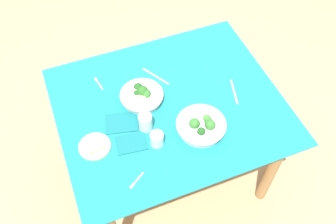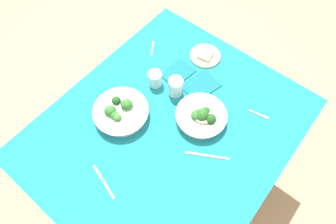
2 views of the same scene
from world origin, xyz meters
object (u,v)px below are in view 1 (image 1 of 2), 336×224
(broccoli_bowl_far, at_px, (201,126))
(water_glass_side, at_px, (145,122))
(broccoli_bowl_near, at_px, (142,95))
(bread_side_plate, at_px, (95,146))
(table_knife_left, at_px, (234,92))
(napkin_folded_lower, at_px, (122,123))
(table_knife_right, at_px, (155,76))
(fork_by_near_bowl, at_px, (98,83))
(fork_by_far_bowl, at_px, (136,181))
(water_glass_center, at_px, (157,139))
(napkin_folded_upper, at_px, (131,143))

(broccoli_bowl_far, distance_m, water_glass_side, 0.30)
(broccoli_bowl_near, relative_size, water_glass_side, 2.43)
(broccoli_bowl_near, relative_size, bread_side_plate, 1.46)
(table_knife_left, bearing_deg, napkin_folded_lower, 102.75)
(broccoli_bowl_near, relative_size, table_knife_right, 1.22)
(fork_by_near_bowl, xyz_separation_m, table_knife_right, (-0.34, 0.07, -0.00))
(broccoli_bowl_far, relative_size, broccoli_bowl_near, 1.09)
(fork_by_far_bowl, distance_m, table_knife_left, 0.79)
(table_knife_left, height_order, table_knife_right, same)
(water_glass_side, height_order, table_knife_right, water_glass_side)
(broccoli_bowl_near, bearing_deg, water_glass_center, 85.57)
(broccoli_bowl_near, xyz_separation_m, napkin_folded_lower, (0.16, 0.12, -0.03))
(fork_by_far_bowl, distance_m, table_knife_right, 0.70)
(fork_by_far_bowl, xyz_separation_m, table_knife_right, (-0.33, -0.62, -0.00))
(broccoli_bowl_near, height_order, fork_by_near_bowl, broccoli_bowl_near)
(fork_by_far_bowl, bearing_deg, table_knife_right, -151.15)
(bread_side_plate, bearing_deg, water_glass_center, 162.80)
(bread_side_plate, bearing_deg, water_glass_side, -176.16)
(napkin_folded_lower, bearing_deg, fork_by_near_bowl, -82.36)
(bread_side_plate, relative_size, table_knife_left, 0.93)
(water_glass_side, xyz_separation_m, table_knife_right, (-0.18, -0.33, -0.05))
(fork_by_far_bowl, relative_size, table_knife_right, 0.47)
(broccoli_bowl_near, height_order, napkin_folded_lower, broccoli_bowl_near)
(water_glass_side, bearing_deg, table_knife_left, -175.07)
(broccoli_bowl_far, xyz_separation_m, fork_by_far_bowl, (0.43, 0.17, -0.03))
(napkin_folded_lower, bearing_deg, water_glass_center, 124.95)
(water_glass_side, xyz_separation_m, fork_by_far_bowl, (0.15, 0.29, -0.05))
(bread_side_plate, bearing_deg, napkin_folded_upper, 165.80)
(water_glass_side, bearing_deg, napkin_folded_lower, -34.27)
(bread_side_plate, height_order, napkin_folded_lower, bread_side_plate)
(table_knife_right, distance_m, napkin_folded_lower, 0.39)
(water_glass_center, distance_m, water_glass_side, 0.12)
(table_knife_right, bearing_deg, napkin_folded_upper, 114.63)
(table_knife_left, xyz_separation_m, table_knife_right, (0.39, -0.28, 0.00))
(table_knife_right, xyz_separation_m, napkin_folded_lower, (0.29, 0.25, 0.00))
(bread_side_plate, relative_size, napkin_folded_upper, 1.05)
(water_glass_center, height_order, table_knife_right, water_glass_center)
(bread_side_plate, distance_m, table_knife_left, 0.86)
(table_knife_left, distance_m, table_knife_right, 0.48)
(broccoli_bowl_near, relative_size, fork_by_far_bowl, 2.61)
(broccoli_bowl_far, xyz_separation_m, broccoli_bowl_near, (0.23, -0.32, -0.00))
(napkin_folded_upper, bearing_deg, bread_side_plate, -14.20)
(broccoli_bowl_near, xyz_separation_m, fork_by_near_bowl, (0.20, -0.21, -0.03))
(broccoli_bowl_far, bearing_deg, napkin_folded_lower, -27.18)
(table_knife_left, bearing_deg, table_knife_right, 69.25)
(water_glass_center, distance_m, table_knife_left, 0.57)
(broccoli_bowl_near, bearing_deg, bread_side_plate, 32.55)
(bread_side_plate, xyz_separation_m, water_glass_side, (-0.29, -0.02, 0.04))
(water_glass_center, xyz_separation_m, fork_by_far_bowl, (0.17, 0.17, -0.04))
(napkin_folded_lower, bearing_deg, fork_by_far_bowl, 84.16)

